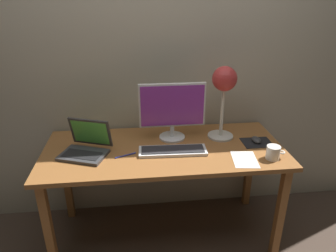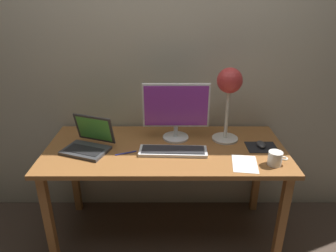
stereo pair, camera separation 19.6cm
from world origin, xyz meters
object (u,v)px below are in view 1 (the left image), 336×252
Objects in this scene: desk_lamp at (224,86)px; coffee_mug at (273,153)px; laptop at (87,144)px; pen at (126,155)px; monitor at (172,109)px; keyboard_main at (173,151)px; mouse at (256,140)px.

desk_lamp reaches higher than coffee_mug.
desk_lamp reaches higher than laptop.
laptop reaches higher than pen.
monitor reaches higher than coffee_mug.
coffee_mug is 0.86× the size of pen.
desk_lamp is 3.66× the size of pen.
laptop is at bearing 173.52° from keyboard_main.
monitor is 0.61m from laptop.
mouse is 0.69× the size of pen.
coffee_mug is (0.02, -0.23, 0.02)m from mouse.
monitor is 0.72m from coffee_mug.
keyboard_main is 0.63m from coffee_mug.
mouse is at bearing 0.79° from laptop.
mouse is 0.90m from pen.
coffee_mug is (1.16, -0.21, -0.02)m from laptop.
monitor reaches higher than mouse.
monitor is 0.38m from desk_lamp.
pen is at bearing -145.50° from monitor.
coffee_mug reaches higher than mouse.
pen is (0.25, -0.08, -0.06)m from laptop.
coffee_mug is at bearing -13.84° from keyboard_main.
laptop is at bearing 169.61° from coffee_mug.
coffee_mug is at bearing -85.25° from mouse.
monitor is 3.79× the size of coffee_mug.
monitor is 0.62m from mouse.
laptop is at bearing -165.53° from monitor.
keyboard_main is at bearing -152.58° from desk_lamp.
laptop is 2.91× the size of coffee_mug.
desk_lamp reaches higher than pen.
laptop is (-0.55, 0.06, 0.05)m from keyboard_main.
monitor reaches higher than keyboard_main.
desk_lamp is at bearing -3.06° from monitor.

